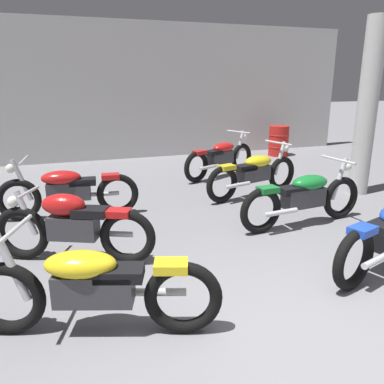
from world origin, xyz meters
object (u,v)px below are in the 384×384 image
at_px(motorcycle_left_row_2, 68,190).
at_px(motorcycle_right_row_2, 254,172).
at_px(motorcycle_right_row_1, 304,196).
at_px(motorcycle_left_row_0, 92,286).
at_px(support_pillar, 367,109).
at_px(motorcycle_right_row_3, 221,157).
at_px(oil_drum, 279,141).
at_px(motorcycle_left_row_1, 73,225).

bearing_deg(motorcycle_left_row_2, motorcycle_right_row_2, 1.76).
bearing_deg(motorcycle_right_row_1, motorcycle_left_row_0, -153.04).
relative_size(motorcycle_right_row_1, motorcycle_right_row_2, 1.02).
bearing_deg(support_pillar, motorcycle_right_row_1, -150.60).
distance_m(motorcycle_left_row_2, motorcycle_right_row_2, 3.33).
bearing_deg(motorcycle_right_row_3, motorcycle_right_row_1, -90.58).
distance_m(motorcycle_left_row_0, oil_drum, 8.83).
relative_size(support_pillar, motorcycle_left_row_1, 1.74).
height_order(motorcycle_right_row_1, motorcycle_right_row_2, same).
xyz_separation_m(support_pillar, motorcycle_left_row_2, (-5.34, 0.36, -1.15)).
relative_size(motorcycle_left_row_0, oil_drum, 2.46).
height_order(motorcycle_left_row_2, oil_drum, motorcycle_left_row_2).
bearing_deg(motorcycle_left_row_1, motorcycle_left_row_0, -86.53).
bearing_deg(oil_drum, support_pillar, -98.33).
height_order(motorcycle_left_row_1, motorcycle_right_row_1, motorcycle_right_row_1).
bearing_deg(motorcycle_left_row_1, support_pillar, 13.48).
relative_size(motorcycle_left_row_0, motorcycle_left_row_2, 0.96).
height_order(motorcycle_right_row_3, oil_drum, motorcycle_right_row_3).
xyz_separation_m(motorcycle_left_row_0, motorcycle_left_row_1, (-0.09, 1.50, 0.01)).
distance_m(motorcycle_left_row_2, oil_drum, 6.87).
relative_size(motorcycle_left_row_1, motorcycle_right_row_1, 0.85).
distance_m(support_pillar, motorcycle_right_row_2, 2.36).
relative_size(support_pillar, motorcycle_left_row_0, 1.53).
bearing_deg(motorcycle_left_row_1, motorcycle_right_row_3, 45.15).
distance_m(motorcycle_left_row_1, motorcycle_left_row_2, 1.64).
relative_size(motorcycle_right_row_1, motorcycle_right_row_3, 1.07).
relative_size(motorcycle_left_row_1, motorcycle_left_row_2, 0.85).
bearing_deg(support_pillar, motorcycle_right_row_2, 166.93).
height_order(motorcycle_right_row_2, oil_drum, motorcycle_right_row_2).
xyz_separation_m(motorcycle_left_row_1, motorcycle_right_row_3, (3.34, 3.36, -0.01)).
distance_m(support_pillar, motorcycle_left_row_1, 5.61).
distance_m(motorcycle_right_row_1, motorcycle_right_row_2, 1.61).
bearing_deg(support_pillar, motorcycle_left_row_2, 176.10).
distance_m(motorcycle_left_row_0, motorcycle_right_row_3, 5.85).
bearing_deg(motorcycle_left_row_1, motorcycle_left_row_2, 89.88).
xyz_separation_m(motorcycle_left_row_2, motorcycle_right_row_1, (3.30, -1.51, 0.00)).
bearing_deg(motorcycle_right_row_3, support_pillar, -46.06).
bearing_deg(motorcycle_right_row_2, motorcycle_left_row_0, -134.92).
bearing_deg(support_pillar, motorcycle_right_row_3, 133.94).
relative_size(support_pillar, motorcycle_left_row_2, 1.48).
bearing_deg(motorcycle_left_row_2, motorcycle_left_row_0, -88.40).
xyz_separation_m(motorcycle_left_row_0, motorcycle_right_row_3, (3.25, 4.86, 0.00)).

